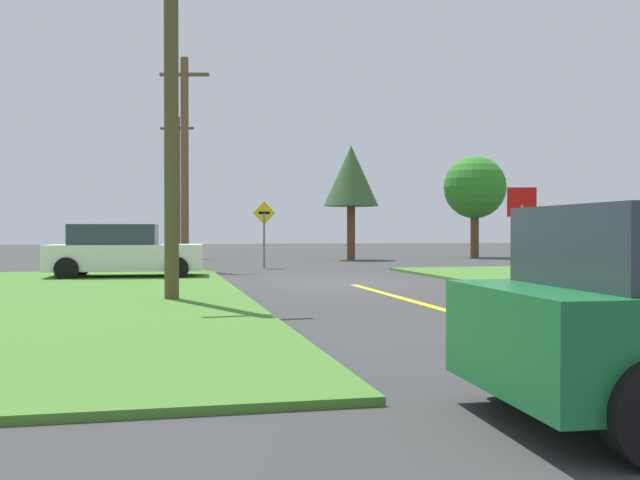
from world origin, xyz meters
TOP-DOWN VIEW (x-y plane):
  - ground_plane at (0.00, 0.00)m, footprint 120.00×120.00m
  - lane_stripe_center at (0.00, -8.00)m, footprint 0.20×14.00m
  - stop_sign at (4.15, -2.26)m, footprint 0.75×0.20m
  - parked_car_near_building at (-6.04, 2.88)m, footprint 4.60×2.32m
  - utility_pole_near at (-4.76, -4.79)m, footprint 1.80×0.35m
  - utility_pole_mid at (-4.06, 7.80)m, footprint 1.78×0.50m
  - utility_pole_far at (-4.01, 20.40)m, footprint 1.76×0.63m
  - direction_sign at (-1.06, 8.27)m, footprint 0.90×0.19m
  - oak_tree_left at (4.23, 15.28)m, footprint 2.70×2.70m
  - pine_tree_center at (11.52, 16.99)m, footprint 3.33×3.33m

SIDE VIEW (x-z plane):
  - ground_plane at x=0.00m, z-range 0.00..0.00m
  - lane_stripe_center at x=0.00m, z-range 0.00..0.01m
  - parked_car_near_building at x=-6.04m, z-range 0.00..1.62m
  - direction_sign at x=-1.06m, z-range 0.31..2.88m
  - stop_sign at x=4.15m, z-range 0.52..3.07m
  - pine_tree_center at x=11.52m, z-range 1.01..6.42m
  - utility_pole_far at x=-4.01m, z-range 0.10..7.59m
  - utility_pole_near at x=-4.76m, z-range 0.13..7.81m
  - utility_pole_mid at x=-4.06m, z-range 0.12..7.90m
  - oak_tree_left at x=4.23m, z-range 1.26..6.87m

